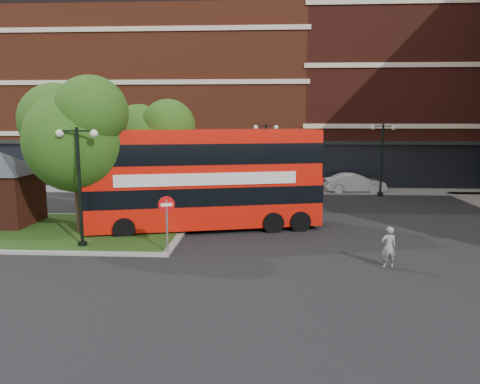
# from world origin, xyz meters

# --- Properties ---
(ground) EXTENTS (120.00, 120.00, 0.00)m
(ground) POSITION_xyz_m (0.00, 0.00, 0.00)
(ground) COLOR black
(ground) RESTS_ON ground
(pavement_far) EXTENTS (44.00, 3.00, 0.12)m
(pavement_far) POSITION_xyz_m (0.00, 16.50, 0.06)
(pavement_far) COLOR slate
(pavement_far) RESTS_ON ground
(terrace_far_left) EXTENTS (26.00, 12.00, 14.00)m
(terrace_far_left) POSITION_xyz_m (-8.00, 24.00, 7.00)
(terrace_far_left) COLOR maroon
(terrace_far_left) RESTS_ON ground
(terrace_far_right) EXTENTS (18.00, 12.00, 16.00)m
(terrace_far_right) POSITION_xyz_m (14.00, 24.00, 8.00)
(terrace_far_right) COLOR #471911
(terrace_far_right) RESTS_ON ground
(traffic_island) EXTENTS (12.60, 7.60, 0.15)m
(traffic_island) POSITION_xyz_m (-8.00, 3.00, 0.07)
(traffic_island) COLOR gray
(traffic_island) RESTS_ON ground
(kiosk) EXTENTS (6.51, 6.51, 3.60)m
(kiosk) POSITION_xyz_m (-11.00, 4.00, 2.32)
(kiosk) COLOR #471911
(kiosk) RESTS_ON traffic_island
(tree_island_west) EXTENTS (5.40, 4.71, 7.21)m
(tree_island_west) POSITION_xyz_m (-6.60, 2.58, 4.79)
(tree_island_west) COLOR #2D2116
(tree_island_west) RESTS_ON ground
(tree_island_east) EXTENTS (4.46, 3.90, 6.29)m
(tree_island_east) POSITION_xyz_m (-3.58, 5.06, 4.24)
(tree_island_east) COLOR #2D2116
(tree_island_east) RESTS_ON ground
(lamp_island) EXTENTS (1.72, 0.36, 5.00)m
(lamp_island) POSITION_xyz_m (-5.50, 0.20, 2.83)
(lamp_island) COLOR black
(lamp_island) RESTS_ON ground
(lamp_far_left) EXTENTS (1.72, 0.36, 5.00)m
(lamp_far_left) POSITION_xyz_m (2.00, 14.50, 2.83)
(lamp_far_left) COLOR black
(lamp_far_left) RESTS_ON ground
(lamp_far_right) EXTENTS (1.72, 0.36, 5.00)m
(lamp_far_right) POSITION_xyz_m (10.00, 14.50, 2.83)
(lamp_far_right) COLOR black
(lamp_far_right) RESTS_ON ground
(bus) EXTENTS (11.37, 5.11, 4.23)m
(bus) POSITION_xyz_m (-0.91, 4.00, 2.78)
(bus) COLOR red
(bus) RESTS_ON ground
(woman) EXTENTS (0.59, 0.42, 1.51)m
(woman) POSITION_xyz_m (6.49, -1.55, 0.75)
(woman) COLOR gray
(woman) RESTS_ON ground
(car_silver) EXTENTS (4.07, 1.98, 1.34)m
(car_silver) POSITION_xyz_m (-1.66, 14.50, 0.67)
(car_silver) COLOR #9FA2A6
(car_silver) RESTS_ON ground
(car_white) EXTENTS (4.43, 1.80, 1.43)m
(car_white) POSITION_xyz_m (8.51, 16.00, 0.71)
(car_white) COLOR silver
(car_white) RESTS_ON ground
(no_entry_sign) EXTENTS (0.63, 0.27, 2.35)m
(no_entry_sign) POSITION_xyz_m (-1.80, -0.50, 1.68)
(no_entry_sign) COLOR slate
(no_entry_sign) RESTS_ON ground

